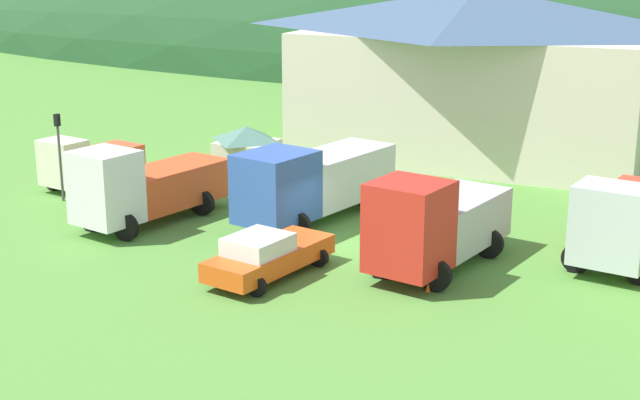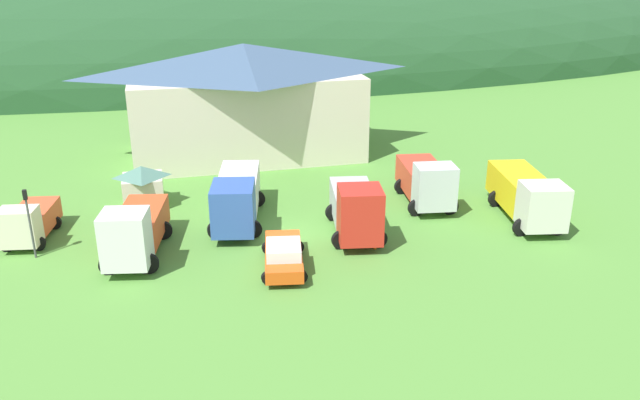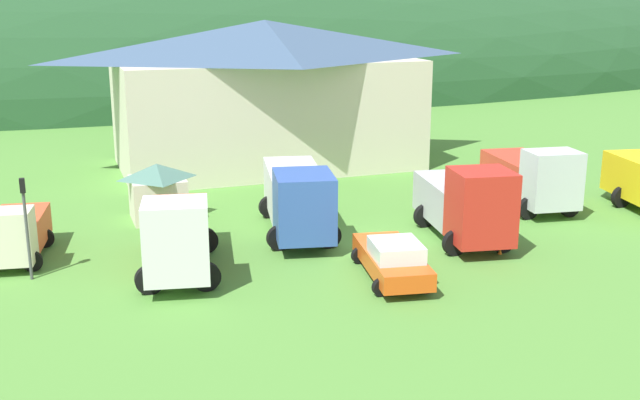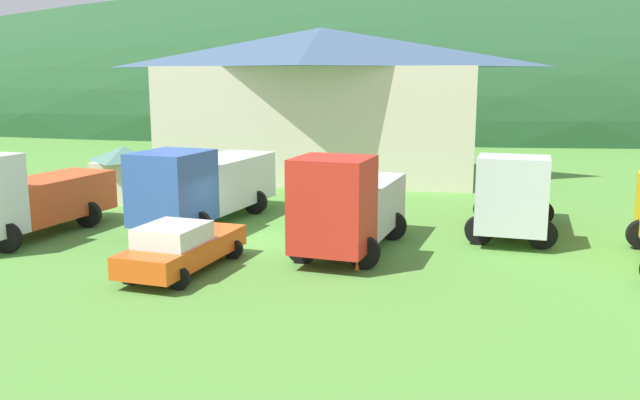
# 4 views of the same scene
# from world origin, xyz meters

# --- Properties ---
(ground_plane) EXTENTS (200.00, 200.00, 0.00)m
(ground_plane) POSITION_xyz_m (0.00, 0.00, 0.00)
(ground_plane) COLOR #518C38
(forested_hill_backdrop) EXTENTS (179.12, 60.00, 35.66)m
(forested_hill_backdrop) POSITION_xyz_m (0.00, 66.44, 0.00)
(forested_hill_backdrop) COLOR #234C28
(forested_hill_backdrop) RESTS_ON ground
(depot_building) EXTENTS (19.84, 10.78, 9.21)m
(depot_building) POSITION_xyz_m (0.18, 17.49, 4.75)
(depot_building) COLOR beige
(depot_building) RESTS_ON ground
(play_shed_cream) EXTENTS (2.80, 2.78, 2.80)m
(play_shed_cream) POSITION_xyz_m (-8.26, 7.31, 1.44)
(play_shed_cream) COLOR beige
(play_shed_cream) RESTS_ON ground
(light_truck_cream) EXTENTS (3.04, 5.31, 2.56)m
(light_truck_cream) POSITION_xyz_m (-14.76, 3.11, 1.24)
(light_truck_cream) COLOR beige
(light_truck_cream) RESTS_ON ground
(heavy_rig_white) EXTENTS (3.96, 7.55, 3.50)m
(heavy_rig_white) POSITION_xyz_m (-8.61, -0.75, 1.67)
(heavy_rig_white) COLOR white
(heavy_rig_white) RESTS_ON ground
(box_truck_blue) EXTENTS (4.23, 8.81, 3.38)m
(box_truck_blue) POSITION_xyz_m (-2.51, 2.79, 1.77)
(box_truck_blue) COLOR #3356AD
(box_truck_blue) RESTS_ON ground
(crane_truck_red) EXTENTS (3.93, 7.32, 3.66)m
(crane_truck_red) POSITION_xyz_m (4.15, -0.90, 1.79)
(crane_truck_red) COLOR red
(crane_truck_red) RESTS_ON ground
(tow_truck_silver) EXTENTS (3.89, 7.04, 3.38)m
(tow_truck_silver) POSITION_xyz_m (10.28, 2.95, 1.67)
(tow_truck_silver) COLOR silver
(tow_truck_silver) RESTS_ON ground
(flatbed_truck_yellow) EXTENTS (4.20, 8.24, 3.23)m
(flatbed_truck_yellow) POSITION_xyz_m (15.44, -1.08, 1.69)
(flatbed_truck_yellow) COLOR silver
(flatbed_truck_yellow) RESTS_ON ground
(service_pickup_orange) EXTENTS (2.99, 5.55, 1.66)m
(service_pickup_orange) POSITION_xyz_m (-0.89, -4.09, 0.83)
(service_pickup_orange) COLOR #E35217
(service_pickup_orange) RESTS_ON ground
(traffic_light_west) EXTENTS (0.20, 0.32, 4.05)m
(traffic_light_west) POSITION_xyz_m (-14.16, 0.61, 2.49)
(traffic_light_west) COLOR #4C4C51
(traffic_light_west) RESTS_ON ground
(traffic_cone_near_pickup) EXTENTS (0.36, 0.36, 0.59)m
(traffic_cone_near_pickup) POSITION_xyz_m (4.71, -2.96, 0.00)
(traffic_cone_near_pickup) COLOR orange
(traffic_cone_near_pickup) RESTS_ON ground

